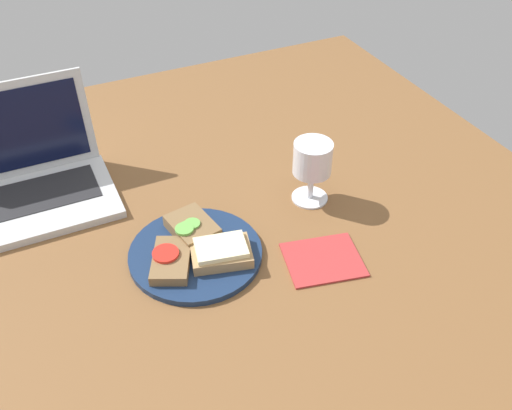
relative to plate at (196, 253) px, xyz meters
The scene contains 8 objects.
wooden_table 6.18cm from the plate, 20.84° to the left, with size 140.00×140.00×3.00cm, color brown.
plate is the anchor object (origin of this frame).
sandwich_with_cheese 5.36cm from the plate, 44.66° to the right, with size 11.88×9.71×2.93cm.
sandwich_with_cucumber 5.26cm from the plate, 76.08° to the left, with size 8.59×10.61×2.92cm.
sandwich_with_tomato 5.28cm from the plate, 165.57° to the right, with size 10.09×12.13×2.37cm.
wine_glass 28.35cm from the plate, 12.33° to the left, with size 7.53×7.53×13.02cm.
laptop 38.97cm from the plate, 129.50° to the left, with size 32.67×23.79×21.12cm.
napkin 22.67cm from the plate, 27.96° to the right, with size 13.22×11.17×0.40cm, color #B23333.
Camera 1 is at (-26.38, -72.53, 74.70)cm, focal length 40.00 mm.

